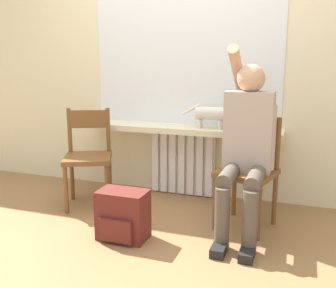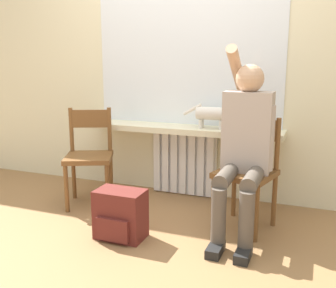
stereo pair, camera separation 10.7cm
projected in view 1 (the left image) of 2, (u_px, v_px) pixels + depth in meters
The scene contains 10 objects.
ground_plane at pixel (131, 247), 2.63m from camera, with size 12.00×12.00×0.00m, color olive.
wall_with_window at pixel (186, 46), 3.48m from camera, with size 7.00×0.06×2.70m.
radiator at pixel (183, 162), 3.63m from camera, with size 0.60×0.08×0.61m.
windowsill at pixel (180, 129), 3.47m from camera, with size 1.78×0.30×0.05m.
window_glass at pixel (185, 60), 3.48m from camera, with size 1.71×0.01×1.14m.
chair_left at pixel (88, 155), 3.34m from camera, with size 0.51×0.51×0.82m.
chair_right at pixel (249, 170), 2.90m from camera, with size 0.47×0.47×0.82m.
person at pixel (247, 141), 2.76m from camera, with size 0.36×0.98×1.34m.
cat at pixel (214, 114), 3.31m from camera, with size 0.46×0.11×0.21m.
backpack at pixel (123, 215), 2.73m from camera, with size 0.34×0.24×0.35m.
Camera 1 is at (1.04, -2.21, 1.23)m, focal length 42.00 mm.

